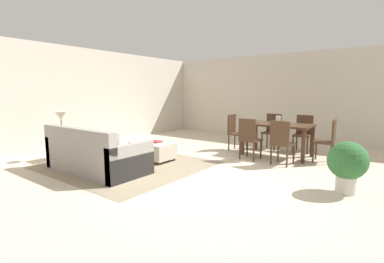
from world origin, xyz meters
TOP-DOWN VIEW (x-y plane):
  - ground_plane at (0.00, 0.00)m, footprint 10.80×10.80m
  - wall_back at (0.00, 5.00)m, footprint 9.00×0.12m
  - wall_left at (-4.50, 0.50)m, footprint 0.12×11.00m
  - area_rug at (-1.76, -0.27)m, footprint 3.00×2.80m
  - couch at (-1.89, -0.94)m, footprint 2.05×0.97m
  - ottoman_table at (-1.63, 0.34)m, footprint 0.94×0.57m
  - side_table at (-3.21, -0.85)m, footprint 0.40×0.40m
  - table_lamp at (-3.21, -0.85)m, footprint 0.26×0.26m
  - dining_table at (0.40, 2.41)m, footprint 1.53×0.87m
  - dining_chair_near_left at (0.05, 1.64)m, footprint 0.42×0.42m
  - dining_chair_near_right at (0.78, 1.60)m, footprint 0.43×0.43m
  - dining_chair_far_left at (-0.01, 3.18)m, footprint 0.41×0.41m
  - dining_chair_far_right at (0.77, 3.23)m, footprint 0.41×0.41m
  - dining_chair_head_east at (1.50, 2.43)m, footprint 0.43×0.43m
  - dining_chair_head_west at (-0.70, 2.38)m, footprint 0.41×0.41m
  - vase_centerpiece at (0.39, 2.44)m, footprint 0.11×0.11m
  - book_on_ottoman at (-1.62, 0.41)m, footprint 0.27×0.21m
  - potted_plant at (2.12, 0.59)m, footprint 0.56×0.56m

SIDE VIEW (x-z plane):
  - ground_plane at x=0.00m, z-range 0.00..0.00m
  - area_rug at x=-1.76m, z-range 0.00..0.01m
  - ottoman_table at x=-1.63m, z-range 0.03..0.42m
  - couch at x=-1.89m, z-range -0.14..0.72m
  - book_on_ottoman at x=-1.62m, z-range 0.39..0.42m
  - side_table at x=-3.21m, z-range 0.16..0.71m
  - potted_plant at x=2.12m, z-range 0.07..0.85m
  - dining_chair_near_left at x=0.05m, z-range 0.06..0.98m
  - dining_chair_near_right at x=0.78m, z-range 0.06..0.98m
  - dining_chair_far_left at x=-0.01m, z-range 0.06..0.98m
  - dining_chair_far_right at x=0.77m, z-range 0.06..0.98m
  - dining_chair_head_east at x=1.50m, z-range 0.06..0.98m
  - dining_chair_head_west at x=-0.70m, z-range 0.06..0.98m
  - dining_table at x=0.40m, z-range 0.28..1.04m
  - vase_centerpiece at x=0.39m, z-range 0.76..0.94m
  - table_lamp at x=-3.21m, z-range 0.70..1.22m
  - wall_back at x=0.00m, z-range 0.00..2.70m
  - wall_left at x=-4.50m, z-range 0.00..2.70m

